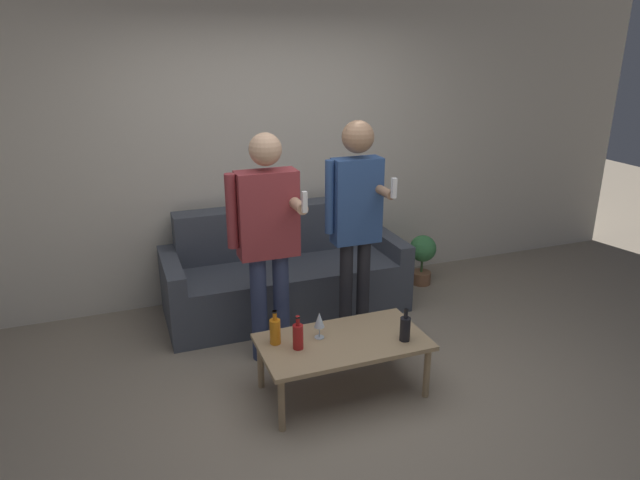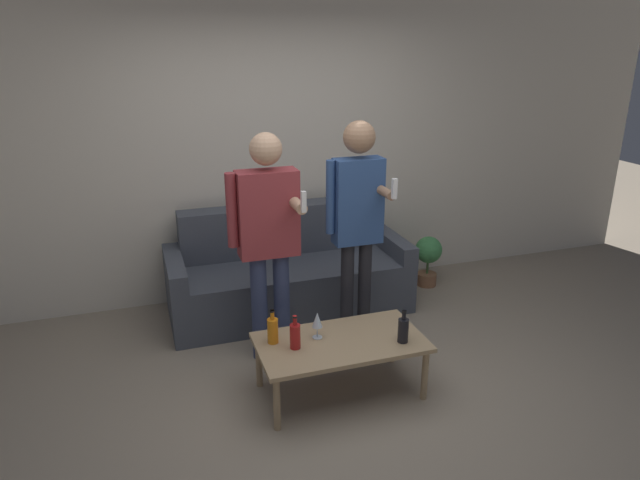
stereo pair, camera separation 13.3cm
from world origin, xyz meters
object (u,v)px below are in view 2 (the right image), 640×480
(couch, at_px, (288,275))
(person_standing_left, at_px, (268,231))
(coffee_table, at_px, (341,346))
(bottle_orange, at_px, (273,330))
(person_standing_right, at_px, (357,214))

(couch, distance_m, person_standing_left, 1.07)
(coffee_table, xyz_separation_m, bottle_orange, (-0.43, 0.12, 0.13))
(couch, bearing_deg, bottle_orange, -109.50)
(coffee_table, distance_m, bottle_orange, 0.46)
(couch, bearing_deg, person_standing_right, -66.68)
(bottle_orange, bearing_deg, person_standing_left, 78.46)
(bottle_orange, height_order, person_standing_right, person_standing_right)
(person_standing_left, distance_m, person_standing_right, 0.67)
(coffee_table, distance_m, person_standing_left, 0.95)
(couch, distance_m, bottle_orange, 1.34)
(coffee_table, distance_m, person_standing_right, 0.99)
(couch, height_order, person_standing_right, person_standing_right)
(bottle_orange, bearing_deg, person_standing_right, 31.97)
(bottle_orange, bearing_deg, coffee_table, -15.09)
(couch, xyz_separation_m, coffee_table, (-0.01, -1.37, 0.04))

